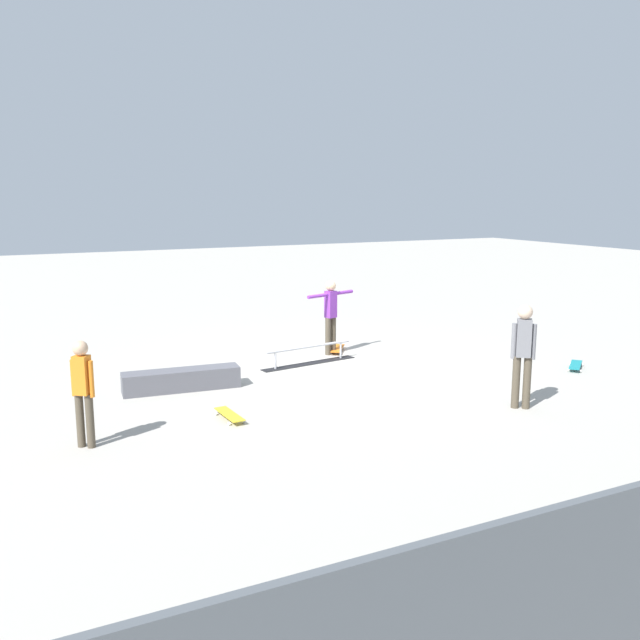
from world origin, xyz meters
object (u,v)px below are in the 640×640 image
Objects in this scene: bystander_grey_shirt at (523,350)px; trash_bin at (605,562)px; skate_ledge at (182,380)px; loose_skateboard_teal at (576,365)px; bystander_orange_shirt at (83,388)px; skateboard_main at (338,349)px; skater_main at (331,312)px; loose_skateboard_yellow at (229,414)px; grind_rail at (309,356)px.

bystander_grey_shirt reaches higher than trash_bin.
bystander_grey_shirt is 5.61m from trash_bin.
skate_ledge is 8.12m from trash_bin.
bystander_orange_shirt is at bearing 141.49° from loose_skateboard_teal.
bystander_grey_shirt reaches higher than skateboard_main.
bystander_orange_shirt is 6.74m from trash_bin.
skater_main is 6.49m from bystander_orange_shirt.
skateboard_main is 0.80× the size of trash_bin.
trash_bin reaches higher than skateboard_main.
bystander_orange_shirt is at bearing -60.77° from trash_bin.
loose_skateboard_teal is 7.20m from loose_skateboard_yellow.
bystander_grey_shirt is (-6.58, 1.35, 0.12)m from bystander_orange_shirt.
bystander_orange_shirt is 9.38m from loose_skateboard_teal.
loose_skateboard_yellow is (4.43, -1.59, -0.89)m from bystander_grey_shirt.
bystander_grey_shirt is at bearing 105.82° from grind_rail.
skateboard_main and loose_skateboard_teal have the same top height.
trash_bin is at bearing -21.75° from bystander_orange_shirt.
trash_bin is at bearing 99.76° from skate_ledge.
trash_bin is (3.29, 4.52, -0.49)m from bystander_grey_shirt.
loose_skateboard_teal is at bearing -97.39° from skateboard_main.
skater_main is at bearing 153.46° from skateboard_main.
loose_skateboard_teal is at bearing 141.53° from grind_rail.
bystander_grey_shirt is 4.79m from loose_skateboard_yellow.
skate_ledge reaches higher than loose_skateboard_teal.
skate_ledge is at bearing -177.44° from skater_main.
bystander_orange_shirt is 0.88× the size of bystander_grey_shirt.
skateboard_main is at bearing -160.44° from skate_ledge.
bystander_orange_shirt is 2.01× the size of loose_skateboard_teal.
trash_bin is at bearing 72.58° from grind_rail.
skate_ledge is at bearing 5.80° from grind_rail.
skateboard_main is 0.45× the size of bystander_grey_shirt.
skate_ledge is 1.90m from loose_skateboard_yellow.
skate_ledge is 1.20× the size of bystander_grey_shirt.
loose_skateboard_teal is 0.78× the size of trash_bin.
skate_ledge is 2.75× the size of loose_skateboard_teal.
skater_main is at bearing 70.35° from bystander_orange_shirt.
bystander_grey_shirt reaches higher than skate_ledge.
loose_skateboard_yellow is (3.63, 3.26, 0.00)m from skateboard_main.
loose_skateboard_teal is at bearing 164.70° from skate_ledge.
bystander_grey_shirt is (-1.04, 4.73, 0.03)m from skater_main.
loose_skateboard_yellow is at bearing -153.72° from skater_main.
bystander_grey_shirt is 2.11× the size of loose_skateboard_yellow.
grind_rail is at bearing -166.38° from skate_ledge.
loose_skateboard_teal is (-9.35, -0.09, -0.77)m from bystander_orange_shirt.
skate_ledge is at bearing 145.88° from skateboard_main.
grind_rail is at bearing -99.61° from trash_bin.
loose_skateboard_yellow is at bearing 97.27° from skate_ledge.
trash_bin reaches higher than skate_ledge.
trash_bin is (-3.29, 5.87, -0.37)m from bystander_orange_shirt.
loose_skateboard_yellow is (2.60, 2.57, -0.09)m from grind_rail.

